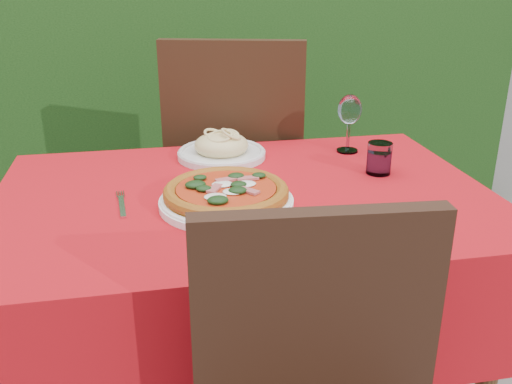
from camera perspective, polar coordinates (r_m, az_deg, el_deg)
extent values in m
cube|color=black|center=(2.93, -6.51, 12.11)|extent=(3.20, 0.55, 1.60)
cube|color=#473016|center=(1.47, -1.14, -1.08)|extent=(1.20, 0.80, 0.04)
cylinder|color=#473016|center=(1.57, 22.10, -16.90)|extent=(0.05, 0.05, 0.70)
cylinder|color=#473016|center=(1.95, -18.92, -8.41)|extent=(0.05, 0.05, 0.70)
cylinder|color=#473016|center=(2.07, 12.22, -5.75)|extent=(0.05, 0.05, 0.70)
cube|color=#B30D15|center=(1.53, -1.10, -5.64)|extent=(1.26, 0.86, 0.32)
cube|color=black|center=(1.01, 6.04, -14.04)|extent=(0.42, 0.07, 0.46)
cube|color=black|center=(2.24, -1.67, 1.57)|extent=(0.59, 0.59, 0.05)
cube|color=black|center=(1.94, -2.33, 7.26)|extent=(0.48, 0.17, 0.53)
cylinder|color=black|center=(2.52, 3.49, -2.64)|extent=(0.04, 0.04, 0.49)
cylinder|color=black|center=(2.55, -5.81, -2.40)|extent=(0.04, 0.04, 0.49)
cylinder|color=black|center=(2.15, 3.44, -7.21)|extent=(0.04, 0.04, 0.49)
cylinder|color=black|center=(2.19, -7.49, -6.84)|extent=(0.04, 0.04, 0.49)
cylinder|color=white|center=(1.38, -2.98, -1.04)|extent=(0.32, 0.32, 0.02)
cylinder|color=#C36F1B|center=(1.37, -2.99, -0.28)|extent=(0.34, 0.34, 0.02)
cylinder|color=#942209|center=(1.37, -3.01, 0.29)|extent=(0.28, 0.28, 0.01)
cylinder|color=silver|center=(1.73, -3.46, 3.77)|extent=(0.26, 0.26, 0.02)
ellipsoid|color=beige|center=(1.72, -3.48, 4.70)|extent=(0.20, 0.20, 0.07)
cylinder|color=silver|center=(1.61, 12.21, 3.32)|extent=(0.07, 0.07, 0.09)
cylinder|color=#ADD0EB|center=(1.62, 12.17, 2.87)|extent=(0.06, 0.06, 0.06)
cylinder|color=silver|center=(1.80, 9.10, 4.11)|extent=(0.07, 0.07, 0.01)
cylinder|color=silver|center=(1.79, 9.20, 5.60)|extent=(0.01, 0.01, 0.09)
ellipsoid|color=silver|center=(1.77, 9.36, 8.14)|extent=(0.07, 0.07, 0.09)
cube|color=silver|center=(1.41, -13.25, -1.41)|extent=(0.04, 0.18, 0.00)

